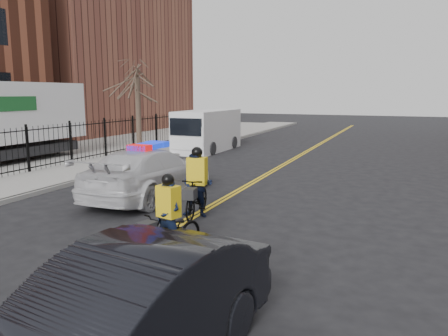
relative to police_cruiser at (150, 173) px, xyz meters
name	(u,v)px	position (x,y,z in m)	size (l,w,h in m)	color
ground	(173,228)	(2.33, -2.65, -0.81)	(120.00, 120.00, 0.00)	black
center_line_left	(265,174)	(2.25, 5.35, -0.80)	(0.10, 60.00, 0.01)	gold
center_line_right	(269,174)	(2.41, 5.35, -0.80)	(0.10, 60.00, 0.01)	gold
sidewalk	(118,162)	(-5.17, 5.35, -0.73)	(3.00, 60.00, 0.15)	gray
curb	(145,164)	(-3.67, 5.35, -0.73)	(0.20, 60.00, 0.15)	gray
iron_fence	(92,141)	(-6.67, 5.35, 0.19)	(0.12, 28.00, 2.00)	black
warehouse_far	(81,53)	(-20.67, 21.35, 6.19)	(14.00, 18.00, 14.00)	brown
street_tree	(138,89)	(-5.27, 7.35, 2.73)	(3.20, 3.20, 4.80)	#3B2C23
police_cruiser	(150,173)	(0.00, 0.00, 0.00)	(2.25, 5.52, 1.76)	silver
dark_sedan	(122,321)	(4.72, -8.06, -0.02)	(1.66, 4.76, 1.57)	black
cargo_van	(207,131)	(-3.17, 11.16, 0.34)	(2.22, 5.63, 2.35)	silver
cyclist_near	(169,226)	(3.12, -4.22, -0.21)	(1.04, 1.85, 1.72)	black
cyclist_far	(197,190)	(2.44, -1.47, -0.05)	(0.96, 1.97, 1.93)	black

